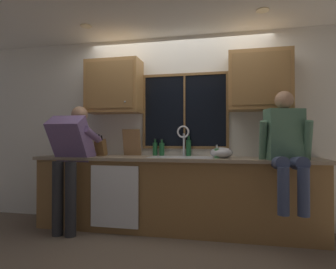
{
  "coord_description": "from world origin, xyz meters",
  "views": [
    {
      "loc": [
        0.67,
        -3.8,
        1.16
      ],
      "look_at": [
        -0.07,
        -0.3,
        1.2
      ],
      "focal_mm": 30.31,
      "sensor_mm": 36.0,
      "label": 1
    }
  ],
  "objects_px": {
    "person_standing": "(71,154)",
    "knife_block": "(101,148)",
    "bottle_amber_small": "(189,147)",
    "person_sitting_on_counter": "(286,143)",
    "cutting_board": "(132,142)",
    "bottle_tall_clear": "(155,149)",
    "mixing_bowl": "(221,153)",
    "bottle_green_glass": "(162,149)",
    "soap_dispenser": "(217,153)"
  },
  "relations": [
    {
      "from": "person_standing",
      "to": "bottle_amber_small",
      "type": "distance_m",
      "value": 1.5
    },
    {
      "from": "bottle_amber_small",
      "to": "bottle_green_glass",
      "type": "bearing_deg",
      "value": -176.88
    },
    {
      "from": "soap_dispenser",
      "to": "person_sitting_on_counter",
      "type": "bearing_deg",
      "value": -12.51
    },
    {
      "from": "knife_block",
      "to": "bottle_tall_clear",
      "type": "height_order",
      "value": "knife_block"
    },
    {
      "from": "person_sitting_on_counter",
      "to": "cutting_board",
      "type": "relative_size",
      "value": 3.44
    },
    {
      "from": "mixing_bowl",
      "to": "soap_dispenser",
      "type": "height_order",
      "value": "soap_dispenser"
    },
    {
      "from": "person_standing",
      "to": "mixing_bowl",
      "type": "relative_size",
      "value": 5.84
    },
    {
      "from": "person_sitting_on_counter",
      "to": "cutting_board",
      "type": "distance_m",
      "value": 1.96
    },
    {
      "from": "knife_block",
      "to": "cutting_board",
      "type": "height_order",
      "value": "cutting_board"
    },
    {
      "from": "cutting_board",
      "to": "soap_dispenser",
      "type": "distance_m",
      "value": 1.22
    },
    {
      "from": "mixing_bowl",
      "to": "person_standing",
      "type": "bearing_deg",
      "value": -170.91
    },
    {
      "from": "person_standing",
      "to": "cutting_board",
      "type": "height_order",
      "value": "person_standing"
    },
    {
      "from": "cutting_board",
      "to": "bottle_green_glass",
      "type": "bearing_deg",
      "value": -1.04
    },
    {
      "from": "person_sitting_on_counter",
      "to": "mixing_bowl",
      "type": "bearing_deg",
      "value": 160.69
    },
    {
      "from": "mixing_bowl",
      "to": "bottle_amber_small",
      "type": "relative_size",
      "value": 0.97
    },
    {
      "from": "person_sitting_on_counter",
      "to": "cutting_board",
      "type": "bearing_deg",
      "value": 165.79
    },
    {
      "from": "knife_block",
      "to": "soap_dispenser",
      "type": "height_order",
      "value": "knife_block"
    },
    {
      "from": "person_standing",
      "to": "person_sitting_on_counter",
      "type": "height_order",
      "value": "person_sitting_on_counter"
    },
    {
      "from": "soap_dispenser",
      "to": "bottle_amber_small",
      "type": "relative_size",
      "value": 0.59
    },
    {
      "from": "bottle_tall_clear",
      "to": "cutting_board",
      "type": "bearing_deg",
      "value": -179.32
    },
    {
      "from": "person_sitting_on_counter",
      "to": "mixing_bowl",
      "type": "xyz_separation_m",
      "value": [
        -0.69,
        0.24,
        -0.12
      ]
    },
    {
      "from": "bottle_tall_clear",
      "to": "mixing_bowl",
      "type": "bearing_deg",
      "value": -15.44
    },
    {
      "from": "bottle_tall_clear",
      "to": "person_standing",
      "type": "bearing_deg",
      "value": -150.16
    },
    {
      "from": "person_sitting_on_counter",
      "to": "bottle_tall_clear",
      "type": "height_order",
      "value": "person_sitting_on_counter"
    },
    {
      "from": "mixing_bowl",
      "to": "bottle_tall_clear",
      "type": "distance_m",
      "value": 0.92
    },
    {
      "from": "cutting_board",
      "to": "bottle_green_glass",
      "type": "distance_m",
      "value": 0.43
    },
    {
      "from": "mixing_bowl",
      "to": "bottle_green_glass",
      "type": "relative_size",
      "value": 1.18
    },
    {
      "from": "bottle_green_glass",
      "to": "bottle_amber_small",
      "type": "xyz_separation_m",
      "value": [
        0.36,
        0.02,
        0.02
      ]
    },
    {
      "from": "person_standing",
      "to": "soap_dispenser",
      "type": "bearing_deg",
      "value": 6.91
    },
    {
      "from": "soap_dispenser",
      "to": "bottle_tall_clear",
      "type": "height_order",
      "value": "bottle_tall_clear"
    },
    {
      "from": "cutting_board",
      "to": "mixing_bowl",
      "type": "distance_m",
      "value": 1.25
    },
    {
      "from": "bottle_tall_clear",
      "to": "soap_dispenser",
      "type": "bearing_deg",
      "value": -21.05
    },
    {
      "from": "knife_block",
      "to": "bottle_amber_small",
      "type": "xyz_separation_m",
      "value": [
        1.17,
        0.17,
        0.01
      ]
    },
    {
      "from": "soap_dispenser",
      "to": "bottle_green_glass",
      "type": "bearing_deg",
      "value": 157.25
    },
    {
      "from": "cutting_board",
      "to": "knife_block",
      "type": "bearing_deg",
      "value": -157.05
    },
    {
      "from": "knife_block",
      "to": "bottle_amber_small",
      "type": "relative_size",
      "value": 1.16
    },
    {
      "from": "person_sitting_on_counter",
      "to": "bottle_amber_small",
      "type": "height_order",
      "value": "person_sitting_on_counter"
    },
    {
      "from": "person_sitting_on_counter",
      "to": "bottle_amber_small",
      "type": "distance_m",
      "value": 1.22
    },
    {
      "from": "bottle_green_glass",
      "to": "bottle_tall_clear",
      "type": "bearing_deg",
      "value": 173.12
    },
    {
      "from": "person_sitting_on_counter",
      "to": "bottle_green_glass",
      "type": "bearing_deg",
      "value": 162.21
    },
    {
      "from": "person_standing",
      "to": "knife_block",
      "type": "relative_size",
      "value": 4.9
    },
    {
      "from": "person_standing",
      "to": "bottle_green_glass",
      "type": "bearing_deg",
      "value": 26.97
    },
    {
      "from": "person_standing",
      "to": "bottle_amber_small",
      "type": "height_order",
      "value": "person_standing"
    },
    {
      "from": "soap_dispenser",
      "to": "person_standing",
      "type": "bearing_deg",
      "value": -173.09
    },
    {
      "from": "person_sitting_on_counter",
      "to": "bottle_amber_small",
      "type": "xyz_separation_m",
      "value": [
        -1.12,
        0.49,
        -0.07
      ]
    },
    {
      "from": "person_sitting_on_counter",
      "to": "cutting_board",
      "type": "height_order",
      "value": "person_sitting_on_counter"
    },
    {
      "from": "bottle_green_glass",
      "to": "bottle_tall_clear",
      "type": "height_order",
      "value": "bottle_tall_clear"
    },
    {
      "from": "knife_block",
      "to": "bottle_green_glass",
      "type": "xyz_separation_m",
      "value": [
        0.81,
        0.15,
        -0.01
      ]
    },
    {
      "from": "cutting_board",
      "to": "bottle_amber_small",
      "type": "height_order",
      "value": "cutting_board"
    },
    {
      "from": "cutting_board",
      "to": "person_sitting_on_counter",
      "type": "bearing_deg",
      "value": -14.21
    }
  ]
}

